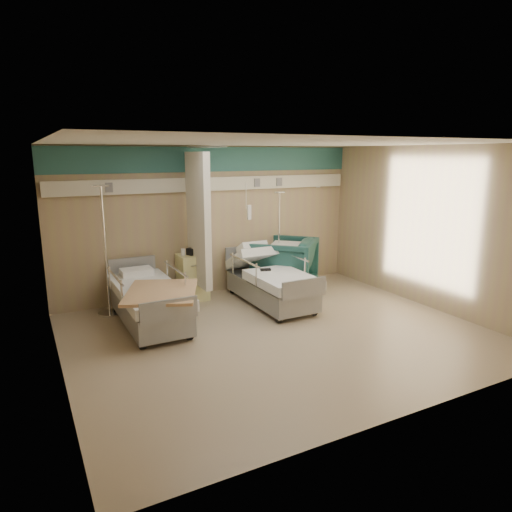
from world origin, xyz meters
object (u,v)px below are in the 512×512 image
at_px(bed_left, 149,305).
at_px(bedside_cabinet, 193,277).
at_px(bed_right, 271,287).
at_px(iv_stand_right, 279,270).
at_px(iv_stand_left, 108,289).
at_px(visitor_armchair, 285,265).

relative_size(bed_left, bedside_cabinet, 2.54).
height_order(bed_right, iv_stand_right, iv_stand_right).
relative_size(bed_left, iv_stand_left, 1.00).
bearing_deg(iv_stand_right, visitor_armchair, -65.65).
distance_m(bed_right, bed_left, 2.20).
bearing_deg(bed_right, iv_stand_left, 163.54).
height_order(iv_stand_right, iv_stand_left, iv_stand_left).
height_order(bedside_cabinet, visitor_armchair, visitor_armchair).
bearing_deg(visitor_armchair, bed_right, -1.98).
height_order(bed_left, visitor_armchair, visitor_armchair).
height_order(visitor_armchair, iv_stand_right, iv_stand_right).
relative_size(bedside_cabinet, iv_stand_right, 0.44).
distance_m(bed_right, bedside_cabinet, 1.46).
bearing_deg(bedside_cabinet, iv_stand_right, -5.55).
relative_size(bed_right, bedside_cabinet, 2.54).
height_order(bed_right, visitor_armchair, visitor_armchair).
bearing_deg(visitor_armchair, iv_stand_left, -47.99).
xyz_separation_m(bed_right, bed_left, (-2.20, 0.00, 0.00)).
xyz_separation_m(bedside_cabinet, iv_stand_left, (-1.53, -0.11, 0.02)).
relative_size(bed_right, iv_stand_right, 1.11).
bearing_deg(bed_right, iv_stand_right, 51.05).
bearing_deg(visitor_armchair, bed_left, -32.80).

